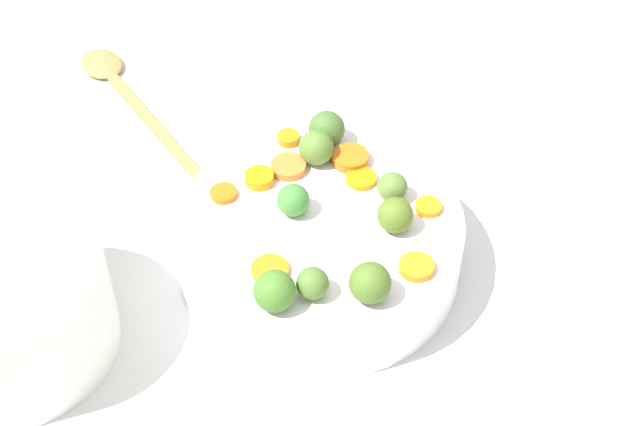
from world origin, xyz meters
name	(u,v)px	position (x,y,z in m)	size (l,w,h in m)	color
tabletop	(319,246)	(0.00, 0.00, 0.01)	(2.40, 2.40, 0.02)	silver
serving_bowl_carrots	(320,243)	(0.04, -0.01, 0.06)	(0.30, 0.30, 0.07)	white
carrot_slice_0	(416,267)	(0.13, 0.06, 0.10)	(0.03, 0.03, 0.01)	orange
carrot_slice_1	(223,193)	(-0.02, -0.10, 0.10)	(0.03, 0.03, 0.01)	orange
carrot_slice_2	(270,270)	(0.09, -0.07, 0.10)	(0.04, 0.04, 0.01)	orange
carrot_slice_3	(259,178)	(-0.03, -0.06, 0.10)	(0.03, 0.03, 0.01)	orange
carrot_slice_4	(428,207)	(0.05, 0.10, 0.10)	(0.03, 0.03, 0.01)	orange
carrot_slice_5	(288,138)	(-0.09, -0.01, 0.10)	(0.03, 0.03, 0.01)	orange
carrot_slice_6	(361,179)	(-0.01, 0.05, 0.09)	(0.03, 0.03, 0.01)	orange
carrot_slice_7	(350,158)	(-0.04, 0.05, 0.10)	(0.04, 0.04, 0.01)	orange
carrot_slice_8	(288,167)	(-0.04, -0.02, 0.10)	(0.04, 0.04, 0.01)	orange
brussels_sprout_0	(313,283)	(0.13, -0.04, 0.11)	(0.03, 0.03, 0.03)	#517530
brussels_sprout_1	(275,291)	(0.13, -0.08, 0.11)	(0.04, 0.04, 0.04)	#477B29
brussels_sprout_2	(316,148)	(-0.05, 0.01, 0.11)	(0.04, 0.04, 0.04)	#567C31
brussels_sprout_3	(293,200)	(0.02, -0.03, 0.11)	(0.03, 0.03, 0.03)	#448937
brussels_sprout_4	(395,215)	(0.07, 0.06, 0.11)	(0.04, 0.04, 0.04)	#577225
brussels_sprout_5	(370,283)	(0.15, 0.01, 0.11)	(0.04, 0.04, 0.04)	#4E7026
brussels_sprout_6	(327,129)	(-0.07, 0.03, 0.11)	(0.04, 0.04, 0.04)	#446C2E
brussels_sprout_7	(393,187)	(0.03, 0.07, 0.11)	(0.03, 0.03, 0.03)	#5A7E35
wooden_spoon	(121,87)	(-0.32, -0.17, 0.03)	(0.31, 0.13, 0.01)	#A67F47
casserole_dish	(0,306)	(0.05, -0.33, 0.08)	(0.21, 0.21, 0.12)	white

